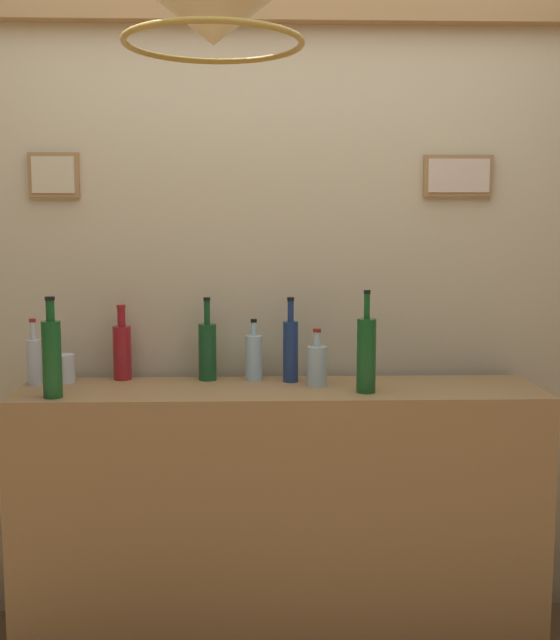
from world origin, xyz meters
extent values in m
cube|color=beige|center=(0.00, 1.10, 1.34)|extent=(3.79, 0.08, 2.68)
cube|color=#9E7547|center=(0.00, 1.04, 2.34)|extent=(3.79, 0.10, 0.14)
cube|color=#9E7547|center=(-0.83, 1.05, 1.72)|extent=(0.19, 0.03, 0.16)
cube|color=beige|center=(-0.83, 1.03, 1.72)|extent=(0.16, 0.01, 0.13)
cube|color=#9E7547|center=(0.68, 1.05, 1.72)|extent=(0.26, 0.03, 0.15)
cube|color=beige|center=(0.68, 1.03, 1.72)|extent=(0.23, 0.01, 0.12)
cube|color=#9E7547|center=(0.00, 0.81, 0.48)|extent=(1.87, 0.42, 0.96)
cylinder|color=#A7CCDF|center=(-0.09, 0.95, 1.04)|extent=(0.06, 0.06, 0.17)
cylinder|color=#A7CCDF|center=(-0.09, 0.95, 1.15)|extent=(0.02, 0.02, 0.05)
cylinder|color=black|center=(-0.09, 0.95, 1.18)|extent=(0.02, 0.02, 0.01)
cylinder|color=navy|center=(0.04, 0.92, 1.07)|extent=(0.06, 0.06, 0.23)
cylinder|color=navy|center=(0.04, 0.92, 1.22)|extent=(0.02, 0.02, 0.08)
cylinder|color=black|center=(0.04, 0.92, 1.26)|extent=(0.03, 0.03, 0.01)
cylinder|color=#175121|center=(0.30, 0.72, 1.09)|extent=(0.07, 0.07, 0.26)
cylinder|color=#175121|center=(0.30, 0.72, 1.26)|extent=(0.02, 0.02, 0.09)
cylinder|color=black|center=(0.30, 0.72, 1.31)|extent=(0.02, 0.02, 0.01)
cylinder|color=#184C25|center=(-0.27, 0.96, 1.06)|extent=(0.07, 0.07, 0.21)
cylinder|color=#184C25|center=(-0.27, 0.96, 1.21)|extent=(0.02, 0.02, 0.09)
cylinder|color=black|center=(-0.27, 0.96, 1.26)|extent=(0.03, 0.03, 0.01)
cylinder|color=#185221|center=(-0.77, 0.67, 1.09)|extent=(0.06, 0.06, 0.26)
cylinder|color=#185221|center=(-0.77, 0.67, 1.25)|extent=(0.03, 0.03, 0.07)
cylinder|color=black|center=(-0.77, 0.67, 1.29)|extent=(0.03, 0.03, 0.01)
cylinder|color=maroon|center=(-0.59, 0.98, 1.06)|extent=(0.07, 0.07, 0.20)
cylinder|color=maroon|center=(-0.59, 0.98, 1.19)|extent=(0.03, 0.03, 0.07)
cylinder|color=maroon|center=(-0.59, 0.98, 1.23)|extent=(0.03, 0.03, 0.01)
cylinder|color=#A9C1CA|center=(0.14, 0.84, 1.03)|extent=(0.07, 0.07, 0.14)
cylinder|color=#A9C1CA|center=(0.14, 0.84, 1.13)|extent=(0.03, 0.03, 0.05)
cylinder|color=maroon|center=(0.14, 0.84, 1.16)|extent=(0.03, 0.03, 0.01)
cylinder|color=silver|center=(-0.89, 0.88, 1.04)|extent=(0.05, 0.05, 0.17)
cylinder|color=silver|center=(-0.89, 0.88, 1.16)|extent=(0.02, 0.02, 0.06)
cylinder|color=maroon|center=(-0.89, 0.88, 1.19)|extent=(0.02, 0.02, 0.01)
cylinder|color=silver|center=(-0.79, 0.93, 1.01)|extent=(0.07, 0.07, 0.10)
cone|color=beige|center=(-0.19, 0.09, 2.06)|extent=(0.45, 0.45, 0.18)
torus|color=#AD8433|center=(-0.19, 0.09, 1.98)|extent=(0.46, 0.46, 0.02)
camera|label=1|loc=(-0.08, -1.92, 1.53)|focal=43.71mm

